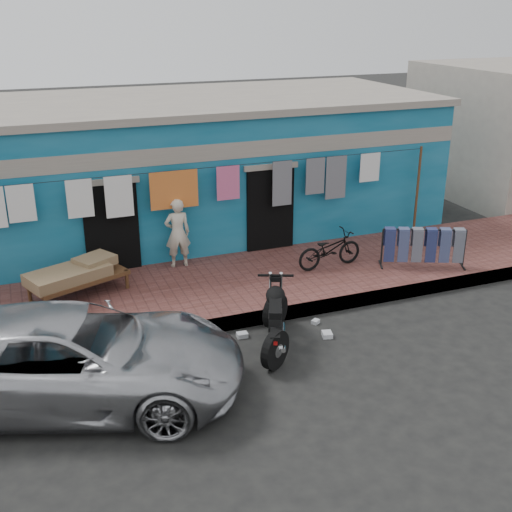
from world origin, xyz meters
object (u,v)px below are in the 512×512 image
(seated_person, at_px, (178,233))
(charpoy, at_px, (79,280))
(car, at_px, (73,356))
(motorcycle, at_px, (275,317))
(bicycle, at_px, (330,246))
(jeans_rack, at_px, (423,247))

(seated_person, relative_size, charpoy, 0.71)
(car, height_order, charpoy, car)
(seated_person, relative_size, motorcycle, 0.80)
(bicycle, height_order, jeans_rack, bicycle)
(bicycle, distance_m, motorcycle, 3.20)
(motorcycle, relative_size, charpoy, 0.88)
(car, distance_m, seated_person, 4.66)
(seated_person, xyz_separation_m, bicycle, (2.94, -1.20, -0.26))
(car, distance_m, bicycle, 6.14)
(charpoy, distance_m, jeans_rack, 7.02)
(bicycle, distance_m, charpoy, 5.10)
(bicycle, height_order, motorcycle, bicycle)
(seated_person, distance_m, motorcycle, 3.61)
(seated_person, height_order, bicycle, seated_person)
(seated_person, bearing_deg, charpoy, 21.56)
(bicycle, bearing_deg, motorcycle, 131.43)
(seated_person, height_order, motorcycle, seated_person)
(charpoy, bearing_deg, jeans_rack, -9.21)
(jeans_rack, bearing_deg, car, -164.84)
(car, xyz_separation_m, charpoy, (0.44, 3.12, -0.14))
(seated_person, relative_size, jeans_rack, 0.82)
(charpoy, bearing_deg, bicycle, -5.01)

